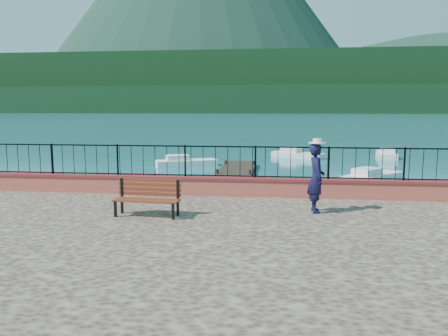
% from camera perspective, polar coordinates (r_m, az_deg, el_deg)
% --- Properties ---
extents(ground, '(2000.00, 2000.00, 0.00)m').
position_cam_1_polar(ground, '(10.40, 4.67, -14.31)').
color(ground, '#19596B').
rests_on(ground, ground).
extents(parapet, '(28.00, 0.46, 0.58)m').
position_cam_1_polar(parapet, '(13.55, 5.36, -2.48)').
color(parapet, '#B25640').
rests_on(parapet, promenade).
extents(railing, '(27.00, 0.05, 0.95)m').
position_cam_1_polar(railing, '(13.43, 5.40, 0.73)').
color(railing, black).
rests_on(railing, parapet).
extents(dock, '(2.00, 16.00, 0.30)m').
position_cam_1_polar(dock, '(22.07, 0.71, -1.93)').
color(dock, '#2D231C').
rests_on(dock, ground).
extents(far_forest, '(900.00, 60.00, 18.00)m').
position_cam_1_polar(far_forest, '(309.66, 6.90, 8.82)').
color(far_forest, black).
rests_on(far_forest, ground).
extents(foothills, '(900.00, 120.00, 44.00)m').
position_cam_1_polar(foothills, '(370.06, 6.94, 10.68)').
color(foothills, black).
rests_on(foothills, ground).
extents(park_bench, '(1.70, 0.65, 0.92)m').
position_cam_1_polar(park_bench, '(11.23, -9.99, -4.79)').
color(park_bench, black).
rests_on(park_bench, promenade).
extents(person, '(0.51, 0.71, 1.81)m').
position_cam_1_polar(person, '(11.62, 11.94, -1.28)').
color(person, black).
rests_on(person, promenade).
extents(hat, '(0.44, 0.44, 0.12)m').
position_cam_1_polar(hat, '(11.51, 12.08, 3.48)').
color(hat, white).
rests_on(hat, person).
extents(boat_0, '(3.98, 1.60, 0.80)m').
position_cam_1_polar(boat_0, '(20.53, -11.09, -2.12)').
color(boat_0, white).
rests_on(boat_0, ground).
extents(boat_1, '(3.96, 1.58, 0.80)m').
position_cam_1_polar(boat_1, '(18.71, 14.94, -3.21)').
color(boat_1, silver).
rests_on(boat_1, ground).
extents(boat_2, '(3.75, 3.86, 0.80)m').
position_cam_1_polar(boat_2, '(24.56, 18.90, -0.76)').
color(boat_2, silver).
rests_on(boat_2, ground).
extents(boat_3, '(4.25, 2.83, 0.80)m').
position_cam_1_polar(boat_3, '(29.45, -4.93, 1.02)').
color(boat_3, white).
rests_on(boat_3, ground).
extents(boat_4, '(4.23, 3.32, 0.80)m').
position_cam_1_polar(boat_4, '(34.77, 9.65, 1.99)').
color(boat_4, silver).
rests_on(boat_4, ground).
extents(boat_5, '(1.83, 4.04, 0.80)m').
position_cam_1_polar(boat_5, '(36.83, 20.45, 1.93)').
color(boat_5, silver).
rests_on(boat_5, ground).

